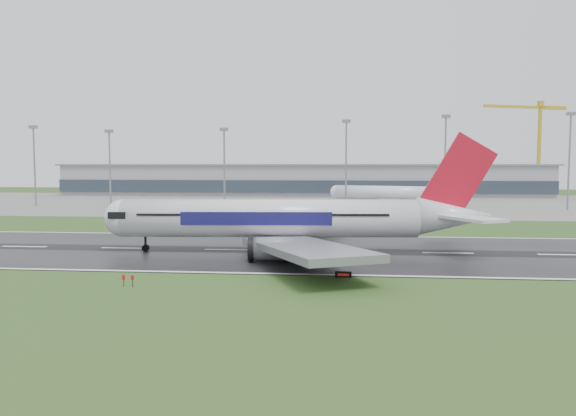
# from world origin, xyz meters

# --- Properties ---
(ground) EXTENTS (520.00, 520.00, 0.00)m
(ground) POSITION_xyz_m (0.00, 0.00, 0.00)
(ground) COLOR #28481A
(ground) RESTS_ON ground
(runway) EXTENTS (400.00, 45.00, 0.10)m
(runway) POSITION_xyz_m (0.00, 0.00, 0.05)
(runway) COLOR black
(runway) RESTS_ON ground
(apron) EXTENTS (400.00, 130.00, 0.08)m
(apron) POSITION_xyz_m (0.00, 125.00, 0.04)
(apron) COLOR slate
(apron) RESTS_ON ground
(terminal) EXTENTS (240.00, 36.00, 15.00)m
(terminal) POSITION_xyz_m (0.00, 185.00, 7.50)
(terminal) COLOR gray
(terminal) RESTS_ON ground
(main_airliner) EXTENTS (74.90, 71.85, 20.61)m
(main_airliner) POSITION_xyz_m (12.99, -1.19, 10.41)
(main_airliner) COLOR silver
(main_airliner) RESTS_ON runway
(parked_airliner) EXTENTS (64.46, 62.14, 15.27)m
(parked_airliner) POSITION_xyz_m (39.86, 114.24, 7.72)
(parked_airliner) COLOR silver
(parked_airliner) RESTS_ON apron
(tower_crane) EXTENTS (46.45, 19.46, 47.67)m
(tower_crane) POSITION_xyz_m (121.95, 200.00, 23.84)
(tower_crane) COLOR gold
(tower_crane) RESTS_ON ground
(runway_sign) EXTENTS (2.31, 0.63, 1.04)m
(runway_sign) POSITION_xyz_m (21.30, -23.96, 0.52)
(runway_sign) COLOR black
(runway_sign) RESTS_ON ground
(floodmast_0) EXTENTS (0.64, 0.64, 29.14)m
(floodmast_0) POSITION_xyz_m (-94.76, 100.00, 14.57)
(floodmast_0) COLOR gray
(floodmast_0) RESTS_ON ground
(floodmast_1) EXTENTS (0.64, 0.64, 27.43)m
(floodmast_1) POSITION_xyz_m (-65.26, 100.00, 13.71)
(floodmast_1) COLOR gray
(floodmast_1) RESTS_ON ground
(floodmast_2) EXTENTS (0.64, 0.64, 27.86)m
(floodmast_2) POSITION_xyz_m (-21.92, 100.00, 13.93)
(floodmast_2) COLOR gray
(floodmast_2) RESTS_ON ground
(floodmast_3) EXTENTS (0.64, 0.64, 30.45)m
(floodmast_3) POSITION_xyz_m (22.28, 100.00, 15.22)
(floodmast_3) COLOR gray
(floodmast_3) RESTS_ON ground
(floodmast_4) EXTENTS (0.64, 0.64, 31.90)m
(floodmast_4) POSITION_xyz_m (56.86, 100.00, 15.95)
(floodmast_4) COLOR gray
(floodmast_4) RESTS_ON ground
(floodmast_5) EXTENTS (0.64, 0.64, 32.45)m
(floodmast_5) POSITION_xyz_m (98.65, 100.00, 16.22)
(floodmast_5) COLOR gray
(floodmast_5) RESTS_ON ground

